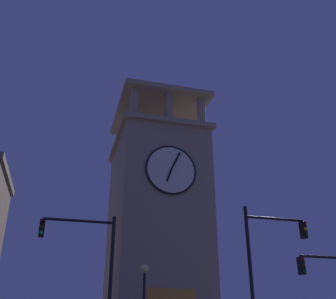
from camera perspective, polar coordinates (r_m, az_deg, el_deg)
clocktower at (r=31.71m, az=-1.73°, el=-11.86°), size 7.41×9.38×22.86m
traffic_signal_near at (r=17.64m, az=-11.48°, el=-15.90°), size 3.26×0.41×6.22m
traffic_signal_far at (r=17.72m, az=14.36°, el=-15.39°), size 2.98×0.41×6.52m
street_lamp at (r=21.24m, az=-3.52°, el=-20.04°), size 0.44×0.44×4.68m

